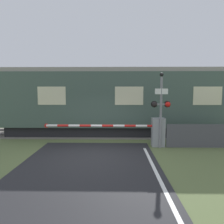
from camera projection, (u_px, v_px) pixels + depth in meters
name	position (u px, v px, depth m)	size (l,w,h in m)	color
ground_plane	(93.00, 155.00, 9.05)	(80.00, 80.00, 0.00)	#5B6B3D
track_bed	(101.00, 133.00, 13.48)	(36.00, 3.20, 0.13)	slate
train	(128.00, 101.00, 13.25)	(15.28, 2.93, 3.92)	black
crossing_barrier	(149.00, 131.00, 10.38)	(5.75, 0.44, 1.36)	gray
signal_post	(161.00, 106.00, 9.98)	(0.90, 0.26, 3.47)	gray
roadside_fence	(205.00, 136.00, 10.16)	(3.58, 0.06, 1.10)	#4C4C51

